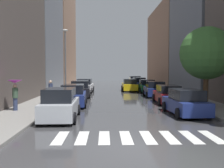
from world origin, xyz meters
TOP-DOWN VIEW (x-y plane):
  - ground_plane at (0.00, 24.00)m, footprint 28.00×72.00m
  - sidewalk_left at (-6.50, 24.00)m, footprint 3.00×72.00m
  - sidewalk_right at (6.50, 24.00)m, footprint 3.00×72.00m
  - crosswalk_stripes at (0.00, 1.44)m, footprint 6.75×2.20m
  - building_left_mid at (-11.00, 27.02)m, footprint 6.00×12.52m
  - building_left_far at (-11.00, 43.06)m, footprint 6.00×17.31m
  - building_right_mid at (11.00, 22.42)m, footprint 6.00×12.79m
  - building_right_far at (11.00, 38.76)m, footprint 6.00×19.16m
  - parked_car_left_nearest at (-3.85, 5.53)m, footprint 2.09×4.49m
  - parked_car_left_second at (-3.79, 11.25)m, footprint 2.24×4.75m
  - parked_car_left_third at (-3.88, 17.90)m, footprint 2.26×4.37m
  - parked_car_left_fourth at (-3.87, 24.03)m, footprint 2.21×4.54m
  - parked_car_right_nearest at (3.71, 6.91)m, footprint 2.14×4.55m
  - parked_car_right_second at (3.97, 12.57)m, footprint 2.17×4.60m
  - parked_car_right_third at (3.91, 18.13)m, footprint 2.25×4.28m
  - parked_car_right_fourth at (3.96, 23.68)m, footprint 2.04×4.52m
  - parked_car_right_fifth at (3.81, 30.02)m, footprint 2.22×4.53m
  - parked_car_right_sixth at (3.87, 36.23)m, footprint 2.17×4.26m
  - taxi_midroad at (1.99, 25.92)m, footprint 2.12×4.66m
  - pedestrian_near_tree at (-7.19, 8.01)m, footprint 0.93×0.93m
  - pedestrian_by_kerb at (-5.97, 13.27)m, footprint 0.36×0.36m
  - street_tree_right at (6.06, 9.70)m, footprint 3.84×3.84m
  - lamp_post_left at (-5.55, 19.04)m, footprint 0.60×0.28m

SIDE VIEW (x-z plane):
  - ground_plane at x=0.00m, z-range -0.04..0.00m
  - crosswalk_stripes at x=0.00m, z-range 0.00..0.01m
  - sidewalk_left at x=-6.50m, z-range 0.00..0.15m
  - sidewalk_right at x=6.50m, z-range 0.00..0.15m
  - parked_car_right_second at x=3.97m, z-range -0.04..1.49m
  - parked_car_right_nearest at x=3.71m, z-range -0.05..1.56m
  - parked_car_right_fourth at x=3.96m, z-range -0.05..1.57m
  - parked_car_right_third at x=3.91m, z-range -0.05..1.58m
  - taxi_midroad at x=1.99m, z-range -0.14..1.67m
  - parked_car_left_second at x=-3.79m, z-range -0.05..1.63m
  - parked_car_left_fourth at x=-3.87m, z-range -0.05..1.63m
  - parked_car_right_fifth at x=3.81m, z-range -0.06..1.64m
  - parked_car_left_third at x=-3.88m, z-range -0.06..1.64m
  - parked_car_right_sixth at x=3.87m, z-range -0.06..1.70m
  - parked_car_left_nearest at x=-3.85m, z-range -0.06..1.71m
  - pedestrian_by_kerb at x=-5.97m, z-range 0.20..1.96m
  - pedestrian_near_tree at x=-7.19m, z-range 0.56..2.55m
  - street_tree_right at x=6.06m, z-range 1.11..6.90m
  - lamp_post_left at x=-5.55m, z-range 0.68..7.68m
  - building_right_far at x=11.00m, z-range 0.00..14.12m
  - building_left_mid at x=-11.00m, z-range 0.00..16.55m
  - building_right_mid at x=11.00m, z-range 0.00..21.31m
  - building_left_far at x=-11.00m, z-range 0.00..22.08m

